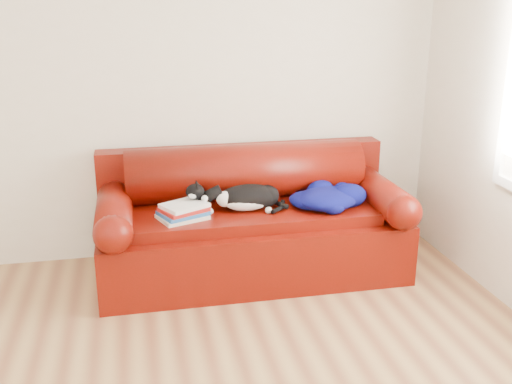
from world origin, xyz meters
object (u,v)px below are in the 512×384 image
at_px(sofa_base, 252,241).
at_px(blanket, 328,197).
at_px(cat, 248,198).
at_px(book_stack, 183,211).

relative_size(sofa_base, blanket, 3.41).
relative_size(sofa_base, cat, 3.49).
relative_size(cat, blanket, 0.98).
distance_m(sofa_base, cat, 0.35).
xyz_separation_m(cat, blanket, (0.56, -0.05, -0.01)).
bearing_deg(blanket, cat, 175.06).
bearing_deg(blanket, sofa_base, 168.32).
bearing_deg(book_stack, blanket, 1.83).
height_order(sofa_base, book_stack, book_stack).
xyz_separation_m(sofa_base, blanket, (0.52, -0.11, 0.33)).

